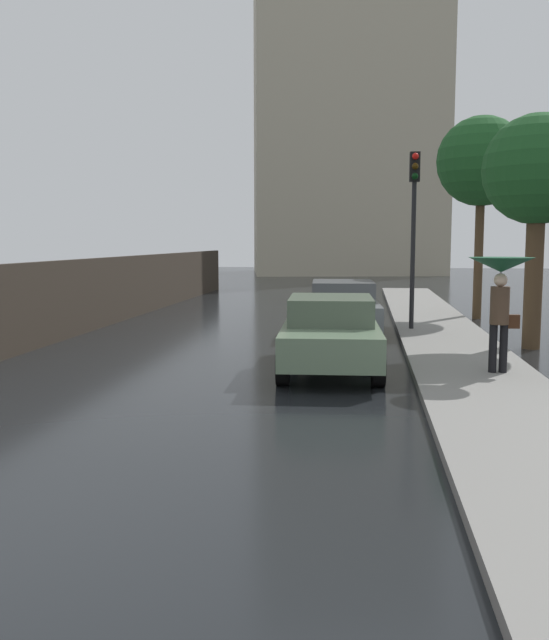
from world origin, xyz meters
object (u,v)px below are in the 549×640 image
car_green_mid_road (331,332)px  street_tree_near (482,162)px  traffic_light (414,208)px  car_grey_far_ahead (343,307)px  street_tree_mid (538,173)px  pedestrian_with_umbrella_near (501,279)px

car_green_mid_road → street_tree_near: street_tree_near is taller
car_green_mid_road → traffic_light: (1.86, 5.49, 2.56)m
car_grey_far_ahead → street_tree_mid: bearing=-26.6°
traffic_light → street_tree_near: street_tree_near is taller
pedestrian_with_umbrella_near → street_tree_mid: (1.43, 3.84, 2.15)m
street_tree_near → street_tree_mid: 6.23m
pedestrian_with_umbrella_near → traffic_light: bearing=-81.8°
pedestrian_with_umbrella_near → car_green_mid_road: bearing=-13.3°
car_green_mid_road → car_grey_far_ahead: car_grey_far_ahead is taller
car_green_mid_road → pedestrian_with_umbrella_near: pedestrian_with_umbrella_near is taller
traffic_light → street_tree_near: (2.28, 3.92, 1.55)m
street_tree_mid → car_grey_far_ahead: bearing=156.8°
car_grey_far_ahead → street_tree_near: size_ratio=0.74×
street_tree_near → car_grey_far_ahead: bearing=-133.5°
car_green_mid_road → street_tree_near: (4.14, 9.41, 4.11)m
street_tree_near → traffic_light: bearing=-120.2°
street_tree_mid → street_tree_near: bearing=92.4°
street_tree_mid → traffic_light: bearing=138.5°
traffic_light → street_tree_near: bearing=59.8°
car_grey_far_ahead → street_tree_mid: size_ratio=0.88×
car_green_mid_road → street_tree_near: bearing=63.4°
car_green_mid_road → street_tree_mid: (4.40, 3.25, 3.21)m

